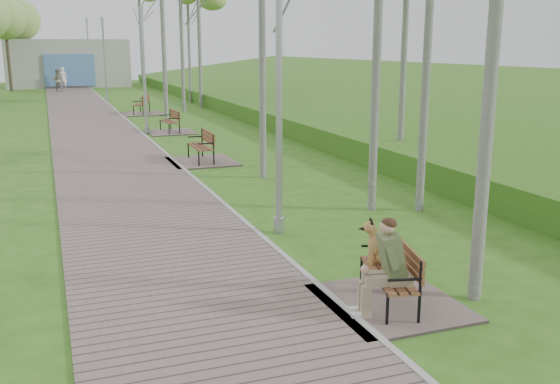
{
  "coord_description": "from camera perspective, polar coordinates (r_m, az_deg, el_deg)",
  "views": [
    {
      "loc": [
        -3.55,
        -6.87,
        3.47
      ],
      "look_at": [
        0.01,
        2.65,
        1.08
      ],
      "focal_mm": 40.0,
      "sensor_mm": 36.0,
      "label": 1
    }
  ],
  "objects": [
    {
      "name": "lamp_post_third",
      "position": [
        42.06,
        -15.73,
        11.33
      ],
      "size": [
        0.2,
        0.2,
        5.19
      ],
      "color": "#9C9FA4",
      "rests_on": "ground"
    },
    {
      "name": "ground",
      "position": [
        8.47,
        6.33,
        -11.01
      ],
      "size": [
        120.0,
        120.0,
        0.0
      ],
      "primitive_type": "plane",
      "color": "#305F18",
      "rests_on": "ground"
    },
    {
      "name": "kerb",
      "position": [
        28.8,
        -13.33,
        6.01
      ],
      "size": [
        0.1,
        67.0,
        0.05
      ],
      "primitive_type": "cube",
      "color": "#999993",
      "rests_on": "ground"
    },
    {
      "name": "walkway",
      "position": [
        28.64,
        -16.82,
        5.75
      ],
      "size": [
        3.5,
        67.0,
        0.04
      ],
      "primitive_type": "cube",
      "color": "#705E5B",
      "rests_on": "ground"
    },
    {
      "name": "bench_second",
      "position": [
        19.15,
        -7.25,
        3.36
      ],
      "size": [
        1.93,
        2.14,
        1.18
      ],
      "color": "#705E5B",
      "rests_on": "ground"
    },
    {
      "name": "lamp_post_second",
      "position": [
        25.62,
        -12.31,
        10.35
      ],
      "size": [
        0.19,
        0.19,
        4.95
      ],
      "color": "#9C9FA4",
      "rests_on": "ground"
    },
    {
      "name": "embankment",
      "position": [
        31.24,
        9.58,
        6.67
      ],
      "size": [
        14.0,
        70.0,
        1.6
      ],
      "primitive_type": "cube",
      "color": "#4F852A",
      "rests_on": "ground"
    },
    {
      "name": "building_north",
      "position": [
        57.9,
        -18.81,
        11.09
      ],
      "size": [
        10.0,
        5.2,
        4.0
      ],
      "color": "#9E9E99",
      "rests_on": "ground"
    },
    {
      "name": "bench_third",
      "position": [
        25.98,
        -10.04,
        5.82
      ],
      "size": [
        1.83,
        2.03,
        1.12
      ],
      "color": "#705E5B",
      "rests_on": "ground"
    },
    {
      "name": "lamp_post_near",
      "position": [
        11.39,
        -0.09,
        8.24
      ],
      "size": [
        0.2,
        0.2,
        5.3
      ],
      "color": "#9C9FA4",
      "rests_on": "ground"
    },
    {
      "name": "bench_far",
      "position": [
        33.43,
        -12.53,
        7.38
      ],
      "size": [
        2.05,
        2.28,
        1.26
      ],
      "color": "#705E5B",
      "rests_on": "ground"
    },
    {
      "name": "pedestrian_far",
      "position": [
        51.57,
        -19.65,
        9.59
      ],
      "size": [
        1.02,
        0.91,
        1.74
      ],
      "primitive_type": "imported",
      "rotation": [
        0.0,
        0.0,
        2.79
      ],
      "color": "gray",
      "rests_on": "ground"
    },
    {
      "name": "lamp_post_far",
      "position": [
        56.91,
        -17.07,
        11.88
      ],
      "size": [
        0.22,
        0.22,
        5.74
      ],
      "color": "#9C9FA4",
      "rests_on": "ground"
    },
    {
      "name": "bench_main",
      "position": [
        8.61,
        9.75,
        -7.64
      ],
      "size": [
        1.76,
        1.96,
        1.54
      ],
      "color": "#705E5B",
      "rests_on": "ground"
    },
    {
      "name": "pedestrian_near",
      "position": [
        54.55,
        -19.24,
        9.8
      ],
      "size": [
        0.74,
        0.59,
        1.78
      ],
      "primitive_type": "imported",
      "rotation": [
        0.0,
        0.0,
        2.86
      ],
      "color": "white",
      "rests_on": "ground"
    }
  ]
}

